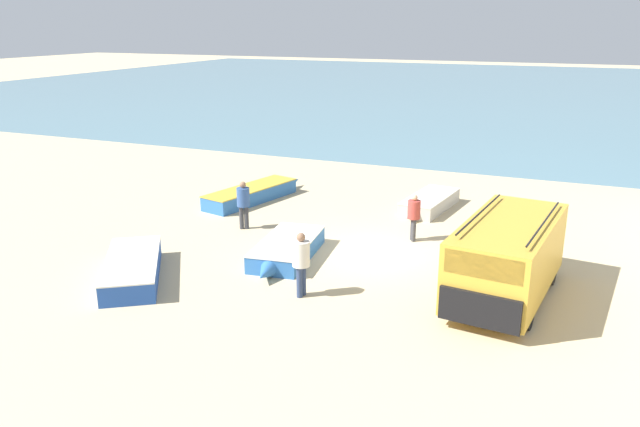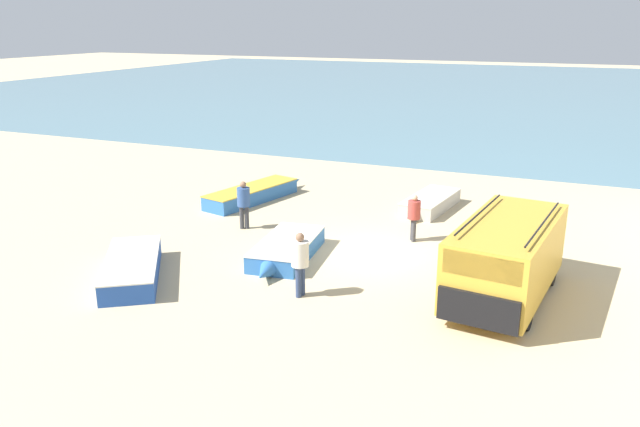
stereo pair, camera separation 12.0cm
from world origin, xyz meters
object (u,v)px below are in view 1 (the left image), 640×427
(fishing_rowboat_0, at_px, (286,250))
(fishing_rowboat_2, at_px, (254,193))
(fisherman_0, at_px, (414,213))
(parked_van, at_px, (507,256))
(fisherman_2, at_px, (301,259))
(fisherman_1, at_px, (243,201))
(fishing_rowboat_3, at_px, (133,266))
(fishing_rowboat_1, at_px, (428,203))

(fishing_rowboat_0, bearing_deg, fishing_rowboat_2, -150.40)
(fishing_rowboat_0, xyz_separation_m, fisherman_0, (3.20, 3.13, 0.68))
(parked_van, height_order, fisherman_2, parked_van)
(fishing_rowboat_0, relative_size, fisherman_1, 2.42)
(fisherman_1, relative_size, fisherman_2, 0.96)
(fishing_rowboat_2, xyz_separation_m, fisherman_0, (7.27, -2.30, 0.66))
(fisherman_2, bearing_deg, fisherman_1, 141.86)
(fishing_rowboat_3, bearing_deg, fisherman_2, -116.81)
(fishing_rowboat_1, xyz_separation_m, fishing_rowboat_2, (-6.93, -1.39, 0.02))
(fishing_rowboat_3, xyz_separation_m, fisherman_2, (5.02, 0.66, 0.76))
(parked_van, relative_size, fisherman_2, 2.94)
(fisherman_0, relative_size, fisherman_1, 0.93)
(parked_van, xyz_separation_m, fishing_rowboat_2, (-10.66, 5.78, -0.88))
(fisherman_1, distance_m, fisherman_2, 6.07)
(parked_van, relative_size, fishing_rowboat_3, 1.20)
(parked_van, height_order, fishing_rowboat_0, parked_van)
(fishing_rowboat_0, xyz_separation_m, fishing_rowboat_1, (2.86, 6.82, -0.00))
(fishing_rowboat_2, relative_size, fisherman_0, 3.40)
(fishing_rowboat_1, relative_size, fisherman_0, 2.58)
(fisherman_0, xyz_separation_m, fisherman_1, (-5.84, -1.09, 0.07))
(fishing_rowboat_2, relative_size, fisherman_1, 3.17)
(fishing_rowboat_2, distance_m, fisherman_1, 3.75)
(fisherman_2, bearing_deg, fisherman_0, 81.36)
(parked_van, distance_m, fisherman_2, 5.40)
(fisherman_2, bearing_deg, fishing_rowboat_1, 89.98)
(fisherman_0, bearing_deg, parked_van, -74.54)
(fisherman_1, height_order, fisherman_2, fisherman_2)
(fishing_rowboat_3, relative_size, fisherman_1, 2.55)
(fisherman_1, bearing_deg, fishing_rowboat_1, 103.23)
(fisherman_0, bearing_deg, fishing_rowboat_2, 133.61)
(parked_van, xyz_separation_m, fishing_rowboat_3, (-10.04, -2.64, -0.87))
(fishing_rowboat_2, xyz_separation_m, fisherman_1, (1.44, -3.39, 0.73))
(fisherman_0, height_order, fisherman_2, fisherman_2)
(fishing_rowboat_2, bearing_deg, fisherman_1, -143.51)
(fishing_rowboat_1, distance_m, fisherman_2, 9.27)
(parked_van, distance_m, fishing_rowboat_3, 10.42)
(parked_van, bearing_deg, fisherman_1, -97.73)
(parked_van, xyz_separation_m, fisherman_1, (-9.22, 2.39, -0.15))
(fishing_rowboat_1, bearing_deg, fishing_rowboat_3, -24.98)
(fishing_rowboat_0, xyz_separation_m, fishing_rowboat_2, (-4.07, 5.44, 0.02))
(fishing_rowboat_0, distance_m, fisherman_0, 4.53)
(fishing_rowboat_0, relative_size, fishing_rowboat_3, 0.95)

